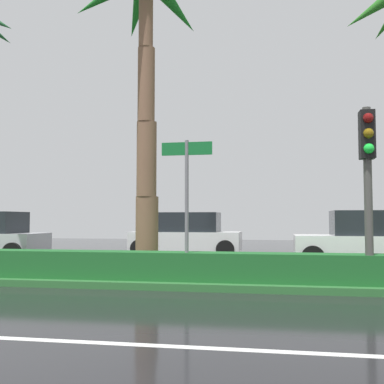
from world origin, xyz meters
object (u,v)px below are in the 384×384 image
Objects in this scene: street_name_sign at (187,190)px; car_in_traffic_third at (367,240)px; traffic_signal_median_right at (368,162)px; car_in_traffic_second at (187,235)px; palm_tree_centre_left at (146,28)px.

street_name_sign reaches higher than car_in_traffic_third.
traffic_signal_median_right is 3.70m from street_name_sign.
car_in_traffic_second is at bearing -26.50° from car_in_traffic_third.
street_name_sign is at bearing 100.74° from car_in_traffic_second.
traffic_signal_median_right is 5.85m from car_in_traffic_third.
street_name_sign is 0.70× the size of car_in_traffic_second.
car_in_traffic_third is at bearing 153.50° from car_in_traffic_second.
street_name_sign is 8.71m from car_in_traffic_second.
palm_tree_centre_left reaches higher than car_in_traffic_third.
palm_tree_centre_left reaches higher than street_name_sign.
traffic_signal_median_right reaches higher than car_in_traffic_second.
palm_tree_centre_left is 4.58m from street_name_sign.
car_in_traffic_third is at bearing 34.29° from palm_tree_centre_left.
traffic_signal_median_right reaches higher than street_name_sign.
car_in_traffic_second is (-1.61, 8.47, -1.25)m from street_name_sign.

